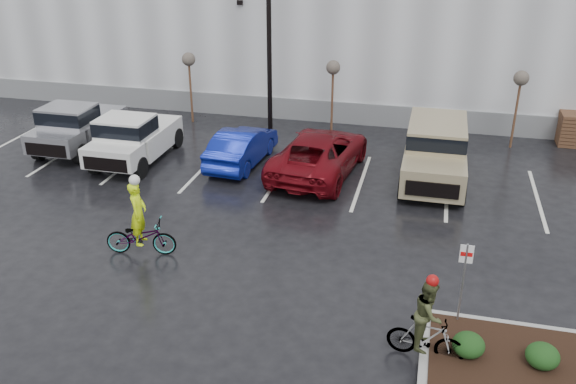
% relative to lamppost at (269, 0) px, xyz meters
% --- Properties ---
extents(ground, '(120.00, 120.00, 0.00)m').
position_rel_lamppost_xyz_m(ground, '(4.00, -12.00, -5.69)').
color(ground, black).
rests_on(ground, ground).
extents(warehouse, '(60.50, 15.50, 7.20)m').
position_rel_lamppost_xyz_m(warehouse, '(4.00, 9.99, -2.04)').
color(warehouse, '#B0B2B5').
rests_on(warehouse, ground).
extents(lamppost, '(0.50, 1.00, 9.22)m').
position_rel_lamppost_xyz_m(lamppost, '(0.00, 0.00, 0.00)').
color(lamppost, black).
rests_on(lamppost, ground).
extents(sapling_west, '(0.60, 0.60, 3.20)m').
position_rel_lamppost_xyz_m(sapling_west, '(-4.00, 1.00, -2.96)').
color(sapling_west, '#492F1D').
rests_on(sapling_west, ground).
extents(sapling_mid, '(0.60, 0.60, 3.20)m').
position_rel_lamppost_xyz_m(sapling_mid, '(2.50, 1.00, -2.96)').
color(sapling_mid, '#492F1D').
rests_on(sapling_mid, ground).
extents(sapling_east, '(0.60, 0.60, 3.20)m').
position_rel_lamppost_xyz_m(sapling_east, '(10.00, 1.00, -2.96)').
color(sapling_east, '#492F1D').
rests_on(sapling_east, ground).
extents(pallet_stack_a, '(1.20, 1.20, 1.35)m').
position_rel_lamppost_xyz_m(pallet_stack_a, '(12.50, 2.00, -5.01)').
color(pallet_stack_a, '#492F1D').
rests_on(pallet_stack_a, ground).
extents(shrub_a, '(0.70, 0.70, 0.52)m').
position_rel_lamppost_xyz_m(shrub_a, '(8.00, -13.00, -5.27)').
color(shrub_a, '#153813').
rests_on(shrub_a, curb_island).
extents(shrub_b, '(0.70, 0.70, 0.52)m').
position_rel_lamppost_xyz_m(shrub_b, '(9.50, -13.00, -5.27)').
color(shrub_b, '#153813').
rests_on(shrub_b, curb_island).
extents(fire_lane_sign, '(0.30, 0.05, 2.20)m').
position_rel_lamppost_xyz_m(fire_lane_sign, '(7.80, -11.80, -4.28)').
color(fire_lane_sign, gray).
rests_on(fire_lane_sign, ground).
extents(pickup_silver, '(2.10, 5.20, 1.96)m').
position_rel_lamppost_xyz_m(pickup_silver, '(-7.15, -3.02, -4.71)').
color(pickup_silver, '#A6A7AD').
rests_on(pickup_silver, ground).
extents(pickup_white, '(2.10, 5.20, 1.96)m').
position_rel_lamppost_xyz_m(pickup_white, '(-4.28, -3.76, -4.71)').
color(pickup_white, silver).
rests_on(pickup_white, ground).
extents(car_blue, '(1.79, 4.35, 1.40)m').
position_rel_lamppost_xyz_m(car_blue, '(-0.20, -3.33, -4.98)').
color(car_blue, navy).
rests_on(car_blue, ground).
extents(car_red, '(3.21, 5.92, 1.58)m').
position_rel_lamppost_xyz_m(car_red, '(2.85, -3.53, -4.90)').
color(car_red, maroon).
rests_on(car_red, ground).
extents(suv_tan, '(2.20, 5.10, 2.06)m').
position_rel_lamppost_xyz_m(suv_tan, '(6.98, -3.25, -4.66)').
color(suv_tan, '#9B8C69').
rests_on(suv_tan, ground).
extents(cyclist_hivis, '(2.09, 1.04, 2.43)m').
position_rel_lamppost_xyz_m(cyclist_hivis, '(-0.89, -10.50, -4.94)').
color(cyclist_hivis, '#3F3F44').
rests_on(cyclist_hivis, ground).
extents(cyclist_olive, '(1.67, 0.82, 2.11)m').
position_rel_lamppost_xyz_m(cyclist_olive, '(7.10, -13.13, -4.90)').
color(cyclist_olive, '#3F3F44').
rests_on(cyclist_olive, ground).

